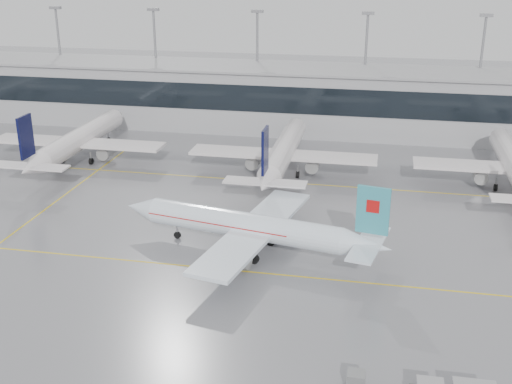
# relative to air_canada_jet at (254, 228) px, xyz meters

# --- Properties ---
(ground) EXTENTS (320.00, 320.00, 0.00)m
(ground) POSITION_rel_air_canada_jet_xyz_m (-1.13, -4.94, -3.22)
(ground) COLOR slate
(ground) RESTS_ON ground
(taxi_line_main) EXTENTS (120.00, 0.25, 0.01)m
(taxi_line_main) POSITION_rel_air_canada_jet_xyz_m (-1.13, -4.94, -3.22)
(taxi_line_main) COLOR yellow
(taxi_line_main) RESTS_ON ground
(taxi_line_north) EXTENTS (120.00, 0.25, 0.01)m
(taxi_line_north) POSITION_rel_air_canada_jet_xyz_m (-1.13, 25.06, -3.22)
(taxi_line_north) COLOR yellow
(taxi_line_north) RESTS_ON ground
(taxi_line_cross) EXTENTS (0.25, 60.00, 0.01)m
(taxi_line_cross) POSITION_rel_air_canada_jet_xyz_m (-31.13, 10.06, -3.22)
(taxi_line_cross) COLOR yellow
(taxi_line_cross) RESTS_ON ground
(terminal) EXTENTS (180.00, 15.00, 12.00)m
(terminal) POSITION_rel_air_canada_jet_xyz_m (-1.13, 57.06, 2.78)
(terminal) COLOR #96969A
(terminal) RESTS_ON ground
(terminal_glass) EXTENTS (180.00, 0.20, 5.00)m
(terminal_glass) POSITION_rel_air_canada_jet_xyz_m (-1.13, 49.51, 4.28)
(terminal_glass) COLOR black
(terminal_glass) RESTS_ON ground
(terminal_roof) EXTENTS (182.00, 16.00, 0.40)m
(terminal_roof) POSITION_rel_air_canada_jet_xyz_m (-1.13, 57.06, 8.98)
(terminal_roof) COLOR gray
(terminal_roof) RESTS_ON ground
(light_masts) EXTENTS (156.40, 1.00, 22.60)m
(light_masts) POSITION_rel_air_canada_jet_xyz_m (-1.13, 63.06, 10.12)
(light_masts) COLOR gray
(light_masts) RESTS_ON ground
(air_canada_jet) EXTENTS (33.61, 26.52, 10.29)m
(air_canada_jet) POSITION_rel_air_canada_jet_xyz_m (0.00, 0.00, 0.00)
(air_canada_jet) COLOR white
(air_canada_jet) RESTS_ON ground
(parked_jet_b) EXTENTS (29.64, 36.96, 11.72)m
(parked_jet_b) POSITION_rel_air_canada_jet_xyz_m (-36.13, 28.75, 0.49)
(parked_jet_b) COLOR silver
(parked_jet_b) RESTS_ON ground
(parked_jet_c) EXTENTS (29.64, 36.96, 11.72)m
(parked_jet_c) POSITION_rel_air_canada_jet_xyz_m (-1.13, 28.75, 0.49)
(parked_jet_c) COLOR silver
(parked_jet_c) RESTS_ON ground
(gse_unit) EXTENTS (1.53, 1.43, 1.51)m
(gse_unit) POSITION_rel_air_canada_jet_xyz_m (13.28, -23.14, -2.47)
(gse_unit) COLOR slate
(gse_unit) RESTS_ON ground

